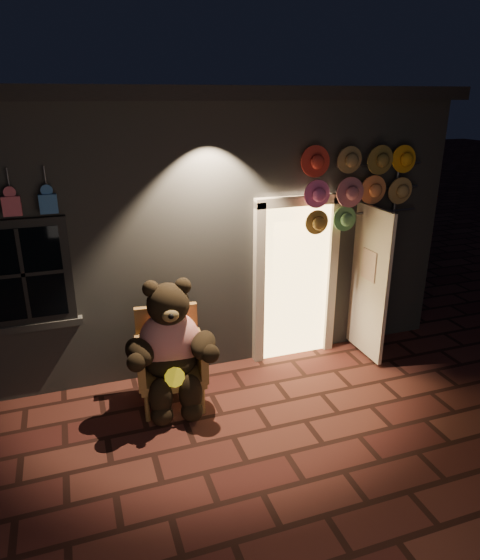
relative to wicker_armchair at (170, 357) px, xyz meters
name	(u,v)px	position (x,y,z in m)	size (l,w,h in m)	color
ground	(233,437)	(0.46, -0.91, -0.55)	(60.00, 60.00, 0.00)	#582A21
shop_building	(156,201)	(0.46, 3.07, 1.19)	(7.30, 5.95, 3.51)	slate
wicker_armchair	(170,357)	(0.00, 0.00, 0.00)	(0.81, 0.74, 1.09)	#A3783F
teddy_bear	(171,347)	(-0.01, -0.14, 0.21)	(1.10, 0.89, 1.51)	red
hat_rack	(357,189)	(2.52, 0.36, 1.72)	(1.69, 0.22, 2.76)	#59595E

